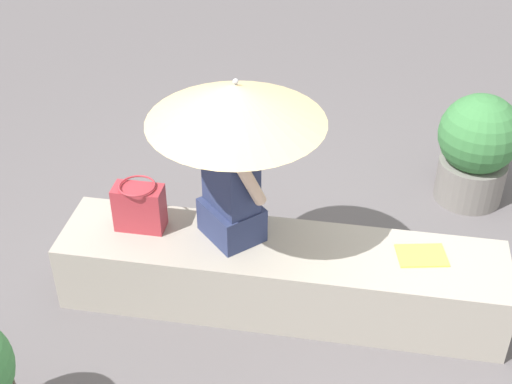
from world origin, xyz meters
TOP-DOWN VIEW (x-y plane):
  - ground_plane at (0.00, 0.00)m, footprint 14.00×14.00m
  - stone_bench at (0.00, 0.00)m, footprint 2.64×0.56m
  - person_seated at (-0.30, 0.06)m, footprint 0.47×0.47m
  - parasol at (-0.25, -0.01)m, footprint 0.96×0.96m
  - handbag_black at (-0.86, 0.04)m, footprint 0.30×0.22m
  - magazine at (0.81, 0.05)m, footprint 0.31×0.25m
  - planter_far at (1.22, 1.35)m, footprint 0.58×0.58m

SIDE VIEW (x-z plane):
  - ground_plane at x=0.00m, z-range 0.00..0.00m
  - stone_bench at x=0.00m, z-range 0.00..0.44m
  - planter_far at x=1.22m, z-range 0.02..0.85m
  - magazine at x=0.81m, z-range 0.44..0.46m
  - handbag_black at x=-0.86m, z-range 0.44..0.75m
  - person_seated at x=-0.30m, z-range 0.38..1.28m
  - parasol at x=-0.25m, z-range 0.84..1.90m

